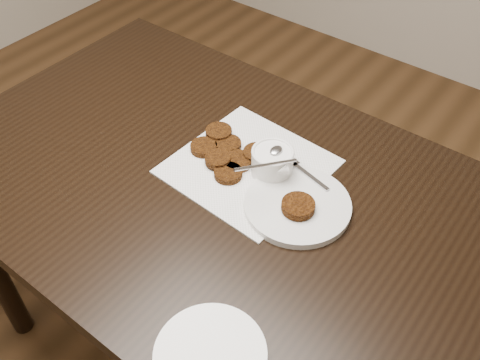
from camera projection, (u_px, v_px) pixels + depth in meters
name	position (u px, v px, depth m)	size (l,w,h in m)	color
table	(218.00, 279.00, 1.43)	(1.28, 0.82, 0.75)	black
napkin	(249.00, 166.00, 1.20)	(0.31, 0.31, 0.00)	white
sauce_ramekin	(273.00, 151.00, 1.13)	(0.12, 0.12, 0.13)	white
patty_cluster	(225.00, 154.00, 1.21)	(0.21, 0.21, 0.02)	#5B2E0B
plate_with_patty	(298.00, 202.00, 1.10)	(0.22, 0.22, 0.03)	white
plate_empty	(210.00, 355.00, 0.87)	(0.19, 0.19, 0.01)	white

